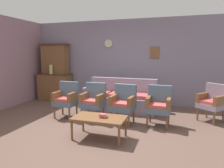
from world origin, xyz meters
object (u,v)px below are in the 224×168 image
object	(u,v)px
armchair_by_doorway	(94,100)
coffee_table	(99,119)
armchair_row_middle	(66,98)
armchair_near_couch_end	(123,102)
book_stack_on_table	(103,115)
armchair_near_cabinet	(159,104)
side_cabinet	(55,87)
vase_on_cabinet	(51,69)
floral_couch	(121,99)
wingback_chair_by_fireplace	(212,101)

from	to	relation	value
armchair_by_doorway	coffee_table	size ratio (longest dim) A/B	0.90
armchair_row_middle	armchair_near_couch_end	bearing A→B (deg)	-0.06
armchair_row_middle	book_stack_on_table	size ratio (longest dim) A/B	6.17
armchair_by_doorway	armchair_near_couch_end	xyz separation A→B (m)	(0.76, -0.03, 0.00)
armchair_near_cabinet	book_stack_on_table	xyz separation A→B (m)	(-0.93, -1.07, -0.04)
side_cabinet	armchair_by_doorway	size ratio (longest dim) A/B	1.28
vase_on_cabinet	book_stack_on_table	size ratio (longest dim) A/B	2.17
armchair_near_couch_end	book_stack_on_table	world-z (taller)	armchair_near_couch_end
armchair_near_couch_end	coffee_table	distance (m)	1.03
floral_couch	coffee_table	world-z (taller)	floral_couch
armchair_near_couch_end	book_stack_on_table	bearing A→B (deg)	-97.66
armchair_row_middle	wingback_chair_by_fireplace	distance (m)	3.58
armchair_row_middle	armchair_near_cabinet	bearing A→B (deg)	1.90
armchair_row_middle	coffee_table	distance (m)	1.64
coffee_table	armchair_by_doorway	bearing A→B (deg)	118.27
vase_on_cabinet	floral_couch	bearing A→B (deg)	-8.85
armchair_near_couch_end	book_stack_on_table	size ratio (longest dim) A/B	6.17
armchair_near_couch_end	book_stack_on_table	xyz separation A→B (m)	(-0.13, -1.00, -0.04)
armchair_near_couch_end	armchair_near_cabinet	bearing A→B (deg)	5.56
armchair_by_doorway	vase_on_cabinet	bearing A→B (deg)	146.81
wingback_chair_by_fireplace	floral_couch	bearing A→B (deg)	173.46
armchair_by_doorway	armchair_row_middle	bearing A→B (deg)	-177.92
armchair_by_doorway	armchair_near_cabinet	world-z (taller)	same
armchair_by_doorway	wingback_chair_by_fireplace	bearing A→B (deg)	15.07
vase_on_cabinet	side_cabinet	bearing A→B (deg)	86.67
armchair_near_couch_end	armchair_near_cabinet	xyz separation A→B (m)	(0.80, 0.08, 0.00)
vase_on_cabinet	coffee_table	bearing A→B (deg)	-41.99
vase_on_cabinet	wingback_chair_by_fireplace	size ratio (longest dim) A/B	0.35
armchair_row_middle	armchair_near_couch_end	world-z (taller)	same
coffee_table	vase_on_cabinet	bearing A→B (deg)	138.01
armchair_by_doorway	armchair_near_couch_end	size ratio (longest dim) A/B	1.00
vase_on_cabinet	wingback_chair_by_fireplace	world-z (taller)	vase_on_cabinet
wingback_chair_by_fireplace	coffee_table	bearing A→B (deg)	-141.26
wingback_chair_by_fireplace	armchair_row_middle	bearing A→B (deg)	-167.59
vase_on_cabinet	armchair_near_couch_end	xyz separation A→B (m)	(2.92, -1.44, -0.59)
armchair_near_couch_end	coffee_table	world-z (taller)	armchair_near_couch_end
side_cabinet	coffee_table	bearing A→B (deg)	-44.13
armchair_by_doorway	book_stack_on_table	size ratio (longest dim) A/B	6.17
floral_couch	wingback_chair_by_fireplace	distance (m)	2.37
armchair_by_doorway	book_stack_on_table	distance (m)	1.20
coffee_table	book_stack_on_table	world-z (taller)	book_stack_on_table
vase_on_cabinet	armchair_by_doorway	distance (m)	2.64
armchair_by_doorway	book_stack_on_table	xyz separation A→B (m)	(0.63, -1.02, -0.04)
side_cabinet	coffee_table	world-z (taller)	side_cabinet
floral_couch	armchair_near_couch_end	size ratio (longest dim) A/B	2.23
armchair_near_cabinet	book_stack_on_table	bearing A→B (deg)	-131.03
vase_on_cabinet	armchair_row_middle	xyz separation A→B (m)	(1.42, -1.44, -0.59)
side_cabinet	armchair_row_middle	xyz separation A→B (m)	(1.41, -1.62, 0.03)
wingback_chair_by_fireplace	coffee_table	world-z (taller)	wingback_chair_by_fireplace
vase_on_cabinet	armchair_row_middle	world-z (taller)	vase_on_cabinet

